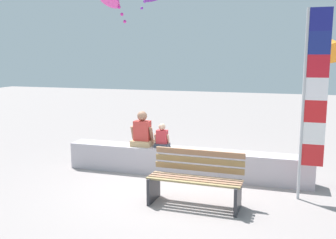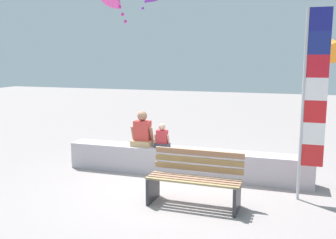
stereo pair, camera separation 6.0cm
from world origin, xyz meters
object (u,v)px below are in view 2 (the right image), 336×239
Objects in this scene: park_bench at (195,180)px; person_child at (162,138)px; kite_orange at (330,45)px; flag_banner at (311,96)px; person_adult at (142,132)px.

park_bench is 3.11× the size of person_child.
kite_orange is at bearing 54.28° from park_bench.
kite_orange is (0.44, 2.32, 0.88)m from flag_banner.
person_adult is (-1.52, 1.50, 0.44)m from park_bench.
person_adult reaches higher than park_bench.
park_bench is 2.10× the size of person_adult.
kite_orange is at bearing 25.66° from person_child.
kite_orange is (3.74, 1.58, 1.84)m from person_adult.
person_adult is at bearing 135.53° from park_bench.
flag_banner is (2.86, -0.73, 1.05)m from person_child.
person_child is 0.16× the size of flag_banner.
park_bench is 1.36× the size of kite_orange.
person_child is (0.44, 0.00, -0.09)m from person_adult.
kite_orange reaches higher than person_child.
person_adult is 4.46m from kite_orange.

